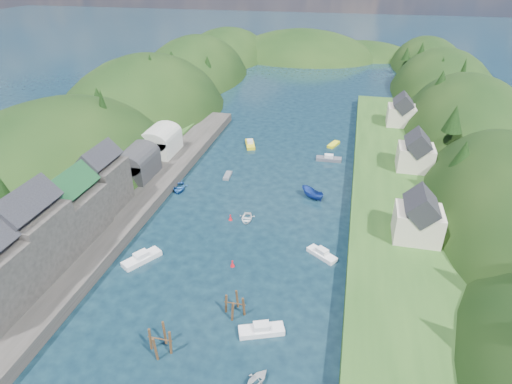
% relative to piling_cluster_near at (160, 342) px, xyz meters
% --- Properties ---
extents(ground, '(600.00, 600.00, 0.00)m').
position_rel_piling_cluster_near_xyz_m(ground, '(3.84, 55.60, -1.38)').
color(ground, black).
rests_on(ground, ground).
extents(hillside_left, '(44.00, 245.56, 52.00)m').
position_rel_piling_cluster_near_xyz_m(hillside_left, '(-41.16, 80.60, -9.41)').
color(hillside_left, black).
rests_on(hillside_left, ground).
extents(hillside_right, '(36.00, 245.56, 48.00)m').
position_rel_piling_cluster_near_xyz_m(hillside_right, '(48.84, 80.60, -8.80)').
color(hillside_right, black).
rests_on(hillside_right, ground).
extents(far_hills, '(103.00, 68.00, 44.00)m').
position_rel_piling_cluster_near_xyz_m(far_hills, '(5.06, 179.61, -12.18)').
color(far_hills, black).
rests_on(far_hills, ground).
extents(hill_trees, '(91.44, 152.03, 12.58)m').
position_rel_piling_cluster_near_xyz_m(hill_trees, '(4.20, 70.07, 9.70)').
color(hill_trees, black).
rests_on(hill_trees, ground).
extents(quay_left, '(12.00, 110.00, 2.00)m').
position_rel_piling_cluster_near_xyz_m(quay_left, '(-20.16, 25.60, -0.38)').
color(quay_left, '#2D2B28').
rests_on(quay_left, ground).
extents(terrace_left_grass, '(12.00, 110.00, 2.50)m').
position_rel_piling_cluster_near_xyz_m(terrace_left_grass, '(-27.16, 25.60, -0.13)').
color(terrace_left_grass, '#234719').
rests_on(terrace_left_grass, ground).
extents(quayside_buildings, '(8.00, 35.84, 12.90)m').
position_rel_piling_cluster_near_xyz_m(quayside_buildings, '(-22.16, 11.99, 5.71)').
color(quayside_buildings, '#2D2B28').
rests_on(quayside_buildings, quay_left).
extents(boat_sheds, '(7.00, 21.00, 7.50)m').
position_rel_piling_cluster_near_xyz_m(boat_sheds, '(-22.16, 44.60, 3.89)').
color(boat_sheds, '#2D2D30').
rests_on(boat_sheds, quay_left).
extents(terrace_right, '(16.00, 120.00, 2.40)m').
position_rel_piling_cluster_near_xyz_m(terrace_right, '(28.84, 45.60, -0.18)').
color(terrace_right, '#234719').
rests_on(terrace_right, ground).
extents(right_bank_cottages, '(9.00, 59.24, 8.41)m').
position_rel_piling_cluster_near_xyz_m(right_bank_cottages, '(31.84, 53.94, 4.46)').
color(right_bank_cottages, beige).
rests_on(right_bank_cottages, terrace_right).
extents(piling_cluster_near, '(3.03, 2.84, 3.90)m').
position_rel_piling_cluster_near_xyz_m(piling_cluster_near, '(0.00, 0.00, 0.00)').
color(piling_cluster_near, '#382314').
rests_on(piling_cluster_near, ground).
extents(piling_cluster_far, '(2.87, 2.71, 3.44)m').
position_rel_piling_cluster_near_xyz_m(piling_cluster_far, '(6.91, 7.86, -0.23)').
color(piling_cluster_far, '#382314').
rests_on(piling_cluster_far, ground).
extents(channel_buoy_near, '(0.70, 0.70, 1.10)m').
position_rel_piling_cluster_near_xyz_m(channel_buoy_near, '(3.96, 17.15, -0.90)').
color(channel_buoy_near, '#AE0D17').
rests_on(channel_buoy_near, ground).
extents(channel_buoy_far, '(0.70, 0.70, 1.10)m').
position_rel_piling_cluster_near_xyz_m(channel_buoy_far, '(0.09, 29.59, -0.90)').
color(channel_buoy_far, '#AE0D17').
rests_on(channel_buoy_far, ground).
extents(moored_boats, '(34.87, 74.66, 2.02)m').
position_rel_piling_cluster_near_xyz_m(moored_boats, '(4.61, 31.78, -0.84)').
color(moored_boats, white).
rests_on(moored_boats, ground).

